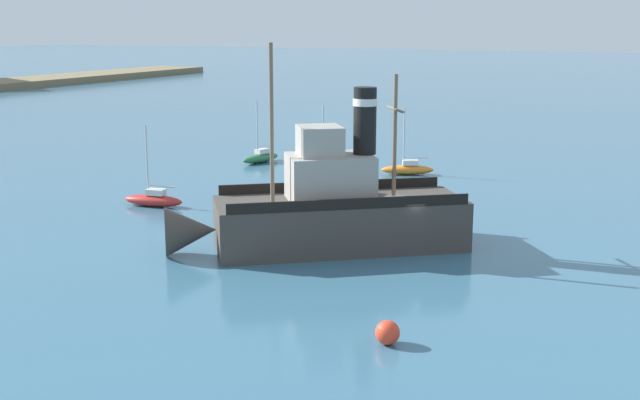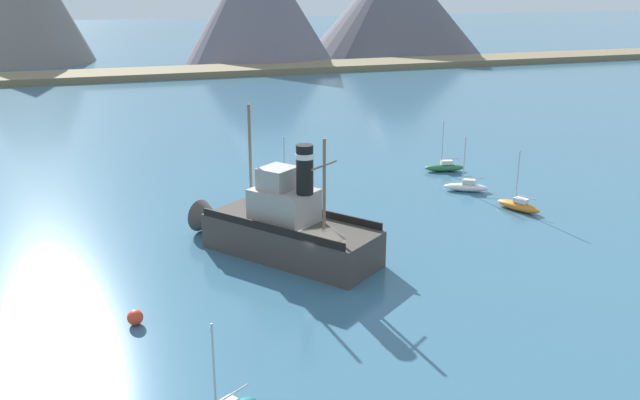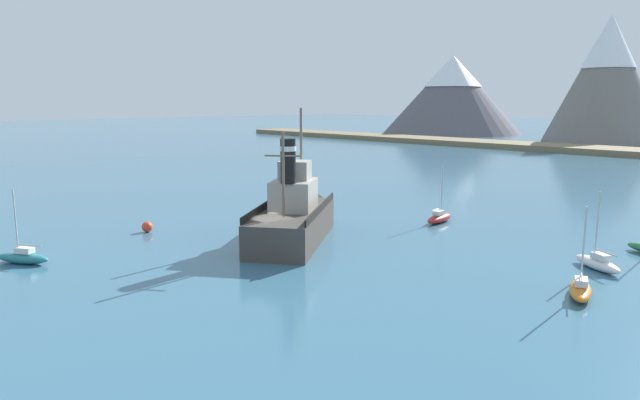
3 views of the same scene
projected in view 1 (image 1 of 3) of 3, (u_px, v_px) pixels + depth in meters
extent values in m
plane|color=#38667F|center=(404.00, 249.00, 39.04)|extent=(600.00, 600.00, 0.00)
cube|color=#423D38|center=(340.00, 223.00, 39.10)|extent=(10.66, 12.27, 2.40)
cone|color=#423D38|center=(191.00, 231.00, 37.72)|extent=(3.32, 3.33, 2.35)
cube|color=#9E998E|center=(330.00, 178.00, 38.51)|extent=(4.79, 5.00, 2.20)
cube|color=#9E998E|center=(320.00, 141.00, 38.03)|extent=(2.96, 2.92, 1.40)
cylinder|color=black|center=(365.00, 121.00, 38.26)|extent=(1.10, 1.10, 3.20)
cylinder|color=silver|center=(365.00, 102.00, 38.07)|extent=(1.16, 1.16, 0.35)
cylinder|color=#75604C|center=(272.00, 124.00, 37.41)|extent=(0.20, 0.20, 7.50)
cylinder|color=#75604C|center=(395.00, 137.00, 38.72)|extent=(0.20, 0.20, 6.00)
cylinder|color=#75604C|center=(395.00, 109.00, 38.44)|extent=(2.16, 1.64, 0.12)
cube|color=black|center=(350.00, 204.00, 36.73)|extent=(6.86, 9.25, 0.50)
cube|color=black|center=(331.00, 186.00, 40.86)|extent=(6.86, 9.25, 0.50)
ellipsoid|color=#B22823|center=(153.00, 200.00, 48.15)|extent=(1.61, 3.91, 0.70)
cube|color=silver|center=(156.00, 192.00, 47.98)|extent=(0.78, 1.18, 0.36)
cylinder|color=#B7B7BC|center=(147.00, 160.00, 47.71)|extent=(0.10, 0.10, 4.20)
cylinder|color=#B7B7BC|center=(162.00, 186.00, 47.78)|extent=(0.33, 1.79, 0.08)
ellipsoid|color=#286B3D|center=(260.00, 158.00, 63.35)|extent=(3.96, 2.05, 0.70)
cube|color=silver|center=(262.00, 151.00, 63.38)|extent=(1.23, 0.90, 0.36)
cylinder|color=#B7B7BC|center=(257.00, 128.00, 62.60)|extent=(0.10, 0.10, 4.20)
cylinder|color=#B7B7BC|center=(266.00, 146.00, 63.60)|extent=(1.76, 0.55, 0.08)
ellipsoid|color=orange|center=(407.00, 170.00, 58.29)|extent=(2.52, 3.92, 0.70)
cube|color=silver|center=(410.00, 163.00, 58.17)|extent=(1.03, 1.26, 0.36)
cylinder|color=#B7B7BC|center=(404.00, 136.00, 57.77)|extent=(0.10, 0.10, 4.20)
cylinder|color=#B7B7BC|center=(416.00, 158.00, 58.08)|extent=(0.79, 1.68, 0.08)
ellipsoid|color=white|center=(327.00, 167.00, 59.54)|extent=(3.85, 2.83, 0.70)
cube|color=silver|center=(329.00, 159.00, 59.53)|extent=(1.27, 1.10, 0.36)
cylinder|color=#B7B7BC|center=(323.00, 134.00, 58.84)|extent=(0.10, 0.10, 4.20)
cylinder|color=#B7B7BC|center=(333.00, 154.00, 59.68)|extent=(1.60, 0.96, 0.08)
sphere|color=red|center=(388.00, 333.00, 27.33)|extent=(0.85, 0.85, 0.85)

